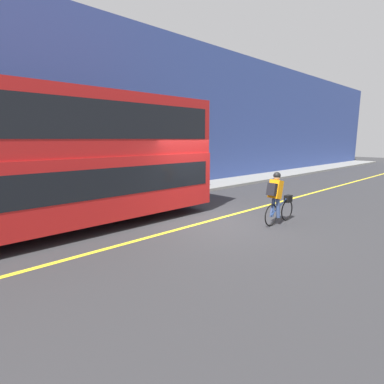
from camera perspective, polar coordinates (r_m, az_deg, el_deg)
The scene contains 7 objects.
ground_plane at distance 9.24m, azimuth 4.66°, elevation -5.84°, with size 80.00×80.00×0.00m, color #2D2D30.
road_center_line at distance 9.42m, azimuth 3.40°, elevation -5.49°, with size 50.00×0.14×0.01m, color yellow.
sidewalk_curb at distance 13.02m, azimuth -11.94°, elevation -1.05°, with size 60.00×2.16×0.12m.
building_facade at distance 13.91m, azimuth -15.27°, elevation 15.06°, with size 60.00×0.30×7.63m.
bus at distance 8.56m, azimuth -29.45°, elevation 5.99°, with size 10.95×2.42×3.79m.
cyclist_on_bike at distance 9.20m, azimuth 15.93°, elevation -0.78°, with size 1.56×0.32×1.58m.
trash_bin at distance 15.37m, azimuth 1.38°, elevation 2.89°, with size 0.59×0.59×0.96m.
Camera 1 is at (-6.62, -5.92, 2.53)m, focal length 28.00 mm.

